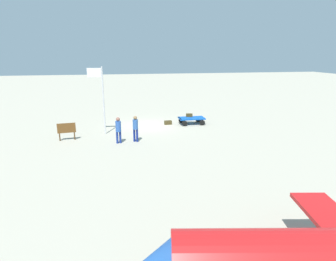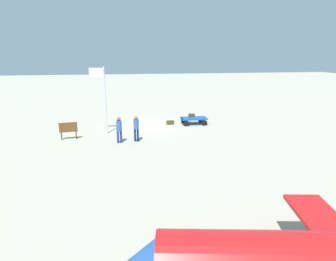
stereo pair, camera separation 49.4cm
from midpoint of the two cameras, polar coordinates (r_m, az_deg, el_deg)
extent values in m
plane|color=#ACA591|center=(23.62, -2.94, 0.98)|extent=(120.00, 120.00, 0.00)
cube|color=#1150B4|center=(24.05, 5.69, 2.39)|extent=(2.11, 1.15, 0.10)
cube|color=#1150B4|center=(23.82, 3.35, 2.31)|extent=(0.09, 1.09, 0.10)
cylinder|color=black|center=(23.37, 4.29, 1.37)|extent=(0.45, 0.12, 0.44)
cylinder|color=black|center=(24.50, 3.66, 2.01)|extent=(0.45, 0.12, 0.44)
cylinder|color=black|center=(23.75, 7.75, 1.49)|extent=(0.45, 0.12, 0.44)
cylinder|color=black|center=(24.86, 6.97, 2.12)|extent=(0.45, 0.12, 0.44)
cube|color=#473817|center=(24.36, 5.24, 2.99)|extent=(0.60, 0.43, 0.25)
cube|color=#463A1D|center=(23.93, 1.02, 1.57)|extent=(0.62, 0.35, 0.32)
cylinder|color=navy|center=(19.20, -8.48, -1.24)|extent=(0.14, 0.14, 0.79)
cylinder|color=navy|center=(19.18, -9.07, -1.29)|extent=(0.14, 0.14, 0.79)
cylinder|color=#2E58AA|center=(19.00, -8.86, 0.87)|extent=(0.40, 0.40, 0.69)
sphere|color=#8F5C4E|center=(18.89, -8.92, 2.26)|extent=(0.25, 0.25, 0.25)
cylinder|color=navy|center=(19.31, -5.21, -0.94)|extent=(0.14, 0.14, 0.86)
cylinder|color=navy|center=(19.39, -5.76, -0.89)|extent=(0.14, 0.14, 0.86)
cylinder|color=#305CA4|center=(19.16, -5.54, 1.24)|extent=(0.47, 0.47, 0.64)
sphere|color=olive|center=(19.06, -5.57, 2.53)|extent=(0.24, 0.24, 0.24)
cylinder|color=silver|center=(21.23, -11.53, 5.73)|extent=(0.10, 0.10, 4.81)
cube|color=white|center=(21.04, -13.29, 11.03)|extent=(0.96, 0.11, 0.62)
cylinder|color=#4C3319|center=(20.76, -16.91, -0.89)|extent=(0.08, 0.08, 0.52)
cylinder|color=#4C3319|center=(20.80, -19.51, -1.08)|extent=(0.08, 0.08, 0.52)
cube|color=brown|center=(20.63, -18.34, 0.60)|extent=(1.18, 0.20, 0.66)
camera|label=1|loc=(0.25, -89.20, 0.21)|focal=31.07mm
camera|label=2|loc=(0.25, 90.80, -0.21)|focal=31.07mm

